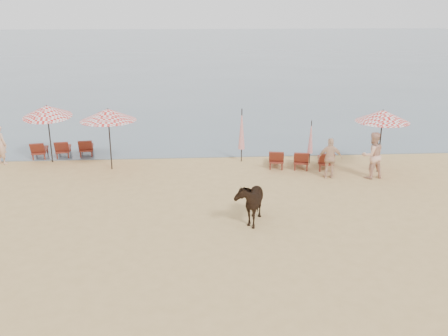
{
  "coord_description": "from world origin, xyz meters",
  "views": [
    {
      "loc": [
        -1.19,
        -12.71,
        6.88
      ],
      "look_at": [
        0.0,
        5.0,
        1.1
      ],
      "focal_mm": 40.0,
      "sensor_mm": 36.0,
      "label": 1
    }
  ],
  "objects_px": {
    "umbrella_open_left_a": "(108,115)",
    "umbrella_open_right": "(383,116)",
    "beachgoer_right_b": "(330,158)",
    "lounger_cluster_right": "(301,159)",
    "umbrella_closed_right": "(311,137)",
    "beachgoer_left": "(0,145)",
    "umbrella_closed_left": "(242,129)",
    "umbrella_open_left_b": "(47,111)",
    "beachgoer_right_a": "(372,155)",
    "lounger_cluster_left": "(63,148)",
    "cow": "(250,201)"
  },
  "relations": [
    {
      "from": "umbrella_open_left_a",
      "to": "beachgoer_left",
      "type": "bearing_deg",
      "value": -169.16
    },
    {
      "from": "lounger_cluster_left",
      "to": "cow",
      "type": "xyz_separation_m",
      "value": [
        8.02,
        -8.05,
        0.32
      ]
    },
    {
      "from": "umbrella_closed_right",
      "to": "cow",
      "type": "distance_m",
      "value": 7.19
    },
    {
      "from": "lounger_cluster_right",
      "to": "umbrella_closed_left",
      "type": "xyz_separation_m",
      "value": [
        -2.54,
        1.21,
        1.1
      ]
    },
    {
      "from": "umbrella_open_left_b",
      "to": "cow",
      "type": "bearing_deg",
      "value": -63.24
    },
    {
      "from": "lounger_cluster_right",
      "to": "umbrella_open_left_b",
      "type": "relative_size",
      "value": 1.11
    },
    {
      "from": "umbrella_closed_right",
      "to": "lounger_cluster_right",
      "type": "bearing_deg",
      "value": -128.07
    },
    {
      "from": "umbrella_open_left_a",
      "to": "cow",
      "type": "height_order",
      "value": "umbrella_open_left_a"
    },
    {
      "from": "umbrella_open_left_a",
      "to": "beachgoer_left",
      "type": "xyz_separation_m",
      "value": [
        -5.1,
        1.15,
        -1.55
      ]
    },
    {
      "from": "umbrella_open_left_a",
      "to": "umbrella_open_left_b",
      "type": "height_order",
      "value": "umbrella_open_left_b"
    },
    {
      "from": "lounger_cluster_right",
      "to": "umbrella_closed_right",
      "type": "height_order",
      "value": "umbrella_closed_right"
    },
    {
      "from": "lounger_cluster_right",
      "to": "umbrella_closed_right",
      "type": "relative_size",
      "value": 1.53
    },
    {
      "from": "lounger_cluster_right",
      "to": "cow",
      "type": "relative_size",
      "value": 1.75
    },
    {
      "from": "umbrella_open_right",
      "to": "umbrella_open_left_b",
      "type": "bearing_deg",
      "value": 171.19
    },
    {
      "from": "lounger_cluster_right",
      "to": "umbrella_open_left_a",
      "type": "xyz_separation_m",
      "value": [
        -8.37,
        0.44,
        2.02
      ]
    },
    {
      "from": "beachgoer_right_a",
      "to": "beachgoer_right_b",
      "type": "xyz_separation_m",
      "value": [
        -1.74,
        0.12,
        -0.12
      ]
    },
    {
      "from": "umbrella_open_right",
      "to": "umbrella_closed_left",
      "type": "height_order",
      "value": "umbrella_open_right"
    },
    {
      "from": "umbrella_open_left_b",
      "to": "beachgoer_right_a",
      "type": "height_order",
      "value": "umbrella_open_left_b"
    },
    {
      "from": "lounger_cluster_left",
      "to": "beachgoer_right_a",
      "type": "relative_size",
      "value": 1.52
    },
    {
      "from": "umbrella_open_right",
      "to": "cow",
      "type": "height_order",
      "value": "umbrella_open_right"
    },
    {
      "from": "cow",
      "to": "beachgoer_left",
      "type": "distance_m",
      "value": 12.73
    },
    {
      "from": "umbrella_closed_right",
      "to": "beachgoer_right_b",
      "type": "height_order",
      "value": "umbrella_closed_right"
    },
    {
      "from": "umbrella_open_left_b",
      "to": "beachgoer_right_b",
      "type": "xyz_separation_m",
      "value": [
        12.18,
        -3.04,
        -1.53
      ]
    },
    {
      "from": "umbrella_open_left_a",
      "to": "beachgoer_right_a",
      "type": "distance_m",
      "value": 11.29
    },
    {
      "from": "umbrella_open_left_b",
      "to": "umbrella_closed_left",
      "type": "height_order",
      "value": "umbrella_open_left_b"
    },
    {
      "from": "umbrella_closed_left",
      "to": "beachgoer_left",
      "type": "xyz_separation_m",
      "value": [
        -10.94,
        0.38,
        -0.63
      ]
    },
    {
      "from": "umbrella_open_right",
      "to": "lounger_cluster_right",
      "type": "bearing_deg",
      "value": 168.19
    },
    {
      "from": "lounger_cluster_right",
      "to": "umbrella_open_left_b",
      "type": "height_order",
      "value": "umbrella_open_left_b"
    },
    {
      "from": "umbrella_open_right",
      "to": "umbrella_closed_right",
      "type": "xyz_separation_m",
      "value": [
        -2.67,
        1.42,
        -1.24
      ]
    },
    {
      "from": "umbrella_closed_right",
      "to": "beachgoer_left",
      "type": "xyz_separation_m",
      "value": [
        -14.04,
        0.87,
        -0.33
      ]
    },
    {
      "from": "beachgoer_right_b",
      "to": "beachgoer_right_a",
      "type": "bearing_deg",
      "value": -176.81
    },
    {
      "from": "lounger_cluster_left",
      "to": "beachgoer_right_b",
      "type": "relative_size",
      "value": 1.74
    },
    {
      "from": "umbrella_open_left_a",
      "to": "umbrella_open_right",
      "type": "distance_m",
      "value": 11.66
    },
    {
      "from": "lounger_cluster_left",
      "to": "umbrella_open_right",
      "type": "bearing_deg",
      "value": -21.48
    },
    {
      "from": "umbrella_closed_left",
      "to": "umbrella_open_left_a",
      "type": "bearing_deg",
      "value": -172.48
    },
    {
      "from": "umbrella_open_left_a",
      "to": "umbrella_open_left_b",
      "type": "relative_size",
      "value": 0.99
    },
    {
      "from": "umbrella_closed_right",
      "to": "umbrella_open_left_a",
      "type": "bearing_deg",
      "value": -178.23
    },
    {
      "from": "lounger_cluster_right",
      "to": "umbrella_open_left_b",
      "type": "bearing_deg",
      "value": -176.95
    },
    {
      "from": "lounger_cluster_left",
      "to": "beachgoer_left",
      "type": "distance_m",
      "value": 2.72
    },
    {
      "from": "umbrella_closed_right",
      "to": "beachgoer_left",
      "type": "height_order",
      "value": "umbrella_closed_right"
    },
    {
      "from": "umbrella_open_left_b",
      "to": "umbrella_open_right",
      "type": "height_order",
      "value": "umbrella_open_left_b"
    },
    {
      "from": "umbrella_closed_right",
      "to": "beachgoer_right_a",
      "type": "height_order",
      "value": "umbrella_closed_right"
    },
    {
      "from": "cow",
      "to": "lounger_cluster_right",
      "type": "bearing_deg",
      "value": 77.1
    },
    {
      "from": "umbrella_open_left_a",
      "to": "umbrella_closed_right",
      "type": "relative_size",
      "value": 1.36
    },
    {
      "from": "umbrella_open_left_b",
      "to": "lounger_cluster_right",
      "type": "bearing_deg",
      "value": -30.76
    },
    {
      "from": "beachgoer_right_b",
      "to": "lounger_cluster_right",
      "type": "bearing_deg",
      "value": -48.89
    },
    {
      "from": "lounger_cluster_right",
      "to": "beachgoer_right_b",
      "type": "bearing_deg",
      "value": -44.51
    },
    {
      "from": "umbrella_open_left_a",
      "to": "umbrella_open_right",
      "type": "height_order",
      "value": "umbrella_open_right"
    },
    {
      "from": "umbrella_closed_right",
      "to": "beachgoer_left",
      "type": "relative_size",
      "value": 1.11
    },
    {
      "from": "lounger_cluster_left",
      "to": "lounger_cluster_right",
      "type": "relative_size",
      "value": 0.97
    }
  ]
}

